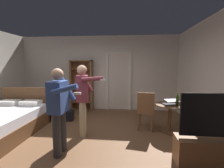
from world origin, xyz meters
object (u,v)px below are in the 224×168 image
(laptop, at_px, (170,103))
(person_striped_shirt, at_px, (83,96))
(person_blue_shirt, at_px, (59,106))
(bed, at_px, (3,122))
(side_table, at_px, (170,113))
(wooden_chair, at_px, (146,109))
(tv_flatscreen, at_px, (217,146))
(bottle_on_table, at_px, (177,100))
(bookshelf, at_px, (82,83))
(suitcase_dark, at_px, (56,111))
(suitcase_small, at_px, (65,115))

(laptop, xyz_separation_m, person_striped_shirt, (-2.07, -0.35, 0.21))
(person_blue_shirt, xyz_separation_m, person_striped_shirt, (0.21, 0.84, 0.04))
(laptop, bearing_deg, person_blue_shirt, -152.39)
(bed, xyz_separation_m, person_striped_shirt, (1.92, 0.16, 0.66))
(side_table, height_order, wooden_chair, wooden_chair)
(tv_flatscreen, xyz_separation_m, laptop, (-0.43, 1.32, 0.41))
(bed, bearing_deg, bottle_on_table, 6.49)
(person_striped_shirt, bearing_deg, side_table, 10.76)
(bed, xyz_separation_m, laptop, (3.99, 0.51, 0.45))
(bottle_on_table, bearing_deg, laptop, 166.28)
(tv_flatscreen, distance_m, laptop, 1.45)
(person_blue_shirt, bearing_deg, bookshelf, 98.27)
(bookshelf, bearing_deg, suitcase_dark, -123.43)
(bed, distance_m, suitcase_small, 1.58)
(person_blue_shirt, relative_size, person_striped_shirt, 0.97)
(bookshelf, xyz_separation_m, person_blue_shirt, (0.44, -3.03, -0.06))
(tv_flatscreen, xyz_separation_m, suitcase_small, (-3.34, 1.96, -0.19))
(suitcase_dark, bearing_deg, suitcase_small, -32.94)
(tv_flatscreen, bearing_deg, wooden_chair, 125.30)
(suitcase_small, bearing_deg, laptop, -19.82)
(bed, relative_size, suitcase_small, 4.18)
(side_table, bearing_deg, suitcase_dark, 165.32)
(bookshelf, xyz_separation_m, side_table, (2.73, -1.80, -0.51))
(suitcase_small, bearing_deg, wooden_chair, -20.55)
(tv_flatscreen, bearing_deg, suitcase_small, 149.66)
(wooden_chair, bearing_deg, bed, -170.01)
(laptop, xyz_separation_m, wooden_chair, (-0.57, 0.09, -0.21))
(bed, height_order, wooden_chair, bed)
(tv_flatscreen, bearing_deg, person_striped_shirt, 158.88)
(bookshelf, xyz_separation_m, suitcase_dark, (-0.61, -0.92, -0.78))
(tv_flatscreen, distance_m, person_blue_shirt, 2.78)
(tv_flatscreen, bearing_deg, bottle_on_table, 102.18)
(person_blue_shirt, height_order, suitcase_small, person_blue_shirt)
(bed, distance_m, person_striped_shirt, 2.03)
(bed, relative_size, bookshelf, 1.13)
(laptop, xyz_separation_m, bottle_on_table, (0.16, -0.04, 0.07))
(tv_flatscreen, bearing_deg, laptop, 108.22)
(side_table, bearing_deg, person_striped_shirt, -169.24)
(bookshelf, bearing_deg, person_blue_shirt, -81.73)
(suitcase_small, bearing_deg, person_blue_shirt, -78.38)
(wooden_chair, relative_size, suitcase_small, 2.01)
(tv_flatscreen, distance_m, bottle_on_table, 1.40)
(laptop, height_order, person_blue_shirt, person_blue_shirt)
(person_blue_shirt, bearing_deg, bed, 158.28)
(bed, relative_size, person_blue_shirt, 1.28)
(bookshelf, height_order, laptop, bookshelf)
(wooden_chair, relative_size, suitcase_dark, 1.60)
(tv_flatscreen, xyz_separation_m, person_striped_shirt, (-2.50, 0.97, 0.62))
(bottle_on_table, bearing_deg, person_striped_shirt, -171.91)
(suitcase_dark, bearing_deg, laptop, -14.32)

